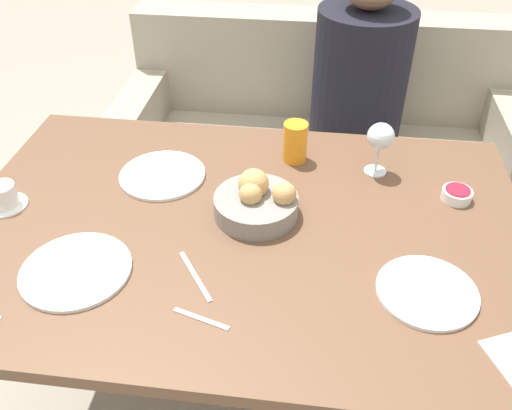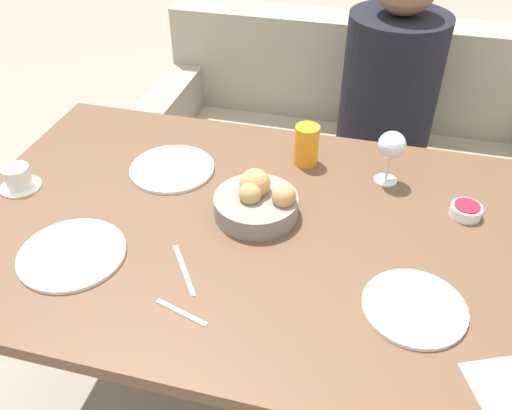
% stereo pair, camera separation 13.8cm
% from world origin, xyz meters
% --- Properties ---
extents(ground_plane, '(10.00, 10.00, 0.00)m').
position_xyz_m(ground_plane, '(0.00, 0.00, 0.00)').
color(ground_plane, gray).
extents(dining_table, '(1.45, 0.97, 0.77)m').
position_xyz_m(dining_table, '(0.00, 0.00, 0.68)').
color(dining_table, brown).
rests_on(dining_table, ground_plane).
extents(couch, '(1.69, 0.70, 0.88)m').
position_xyz_m(couch, '(0.18, 1.10, 0.31)').
color(couch, '#9E937F').
rests_on(couch, ground_plane).
extents(seated_person, '(0.36, 0.47, 1.24)m').
position_xyz_m(seated_person, '(0.32, 0.94, 0.53)').
color(seated_person, '#23232D').
rests_on(seated_person, ground_plane).
extents(bread_basket, '(0.22, 0.22, 0.12)m').
position_xyz_m(bread_basket, '(0.03, 0.05, 0.82)').
color(bread_basket, gray).
rests_on(bread_basket, dining_table).
extents(plate_near_left, '(0.25, 0.25, 0.01)m').
position_xyz_m(plate_near_left, '(-0.35, -0.22, 0.78)').
color(plate_near_left, white).
rests_on(plate_near_left, dining_table).
extents(plate_near_right, '(0.22, 0.22, 0.01)m').
position_xyz_m(plate_near_right, '(0.44, -0.18, 0.78)').
color(plate_near_right, white).
rests_on(plate_near_right, dining_table).
extents(plate_far_center, '(0.24, 0.24, 0.01)m').
position_xyz_m(plate_far_center, '(-0.25, 0.18, 0.78)').
color(plate_far_center, white).
rests_on(plate_far_center, dining_table).
extents(juice_glass, '(0.07, 0.07, 0.12)m').
position_xyz_m(juice_glass, '(0.11, 0.32, 0.83)').
color(juice_glass, orange).
rests_on(juice_glass, dining_table).
extents(wine_glass, '(0.08, 0.08, 0.16)m').
position_xyz_m(wine_glass, '(0.35, 0.28, 0.89)').
color(wine_glass, silver).
rests_on(wine_glass, dining_table).
extents(coffee_cup, '(0.11, 0.11, 0.07)m').
position_xyz_m(coffee_cup, '(-0.63, -0.01, 0.80)').
color(coffee_cup, white).
rests_on(coffee_cup, dining_table).
extents(jam_bowl_berry, '(0.08, 0.08, 0.03)m').
position_xyz_m(jam_bowl_berry, '(0.55, 0.17, 0.79)').
color(jam_bowl_berry, white).
rests_on(jam_bowl_berry, dining_table).
extents(knife_silver, '(0.11, 0.15, 0.00)m').
position_xyz_m(knife_silver, '(-0.08, -0.19, 0.78)').
color(knife_silver, '#B7B7BC').
rests_on(knife_silver, dining_table).
extents(spoon_coffee, '(0.13, 0.05, 0.00)m').
position_xyz_m(spoon_coffee, '(-0.04, -0.32, 0.78)').
color(spoon_coffee, '#B7B7BC').
rests_on(spoon_coffee, dining_table).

